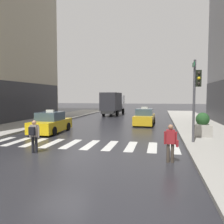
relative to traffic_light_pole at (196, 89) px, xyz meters
The scene contains 9 objects.
ground_plane 8.51m from the traffic_light_pole, 147.35° to the right, with size 160.00×160.00×0.00m, color #26262B.
crosswalk_markings 7.48m from the traffic_light_pole, 169.37° to the right, with size 11.30×2.80×0.01m.
traffic_light_pole is the anchor object (origin of this frame).
taxi_lead 11.00m from the traffic_light_pole, 165.99° to the left, with size 1.95×4.55×1.80m.
taxi_second 10.01m from the traffic_light_pole, 111.20° to the left, with size 2.05×4.59×1.80m.
box_truck 21.77m from the traffic_light_pole, 114.06° to the left, with size 2.47×7.61×3.35m.
pedestrian_with_backpack 9.30m from the traffic_light_pole, 155.51° to the right, with size 0.55×0.43×1.65m.
pedestrian_with_handbag 5.00m from the traffic_light_pole, 110.90° to the right, with size 0.60×0.24×1.65m.
planter_near_corner 3.42m from the traffic_light_pole, 70.90° to the left, with size 1.10×1.10×1.60m.
Camera 1 is at (4.54, -10.14, 2.86)m, focal length 37.74 mm.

